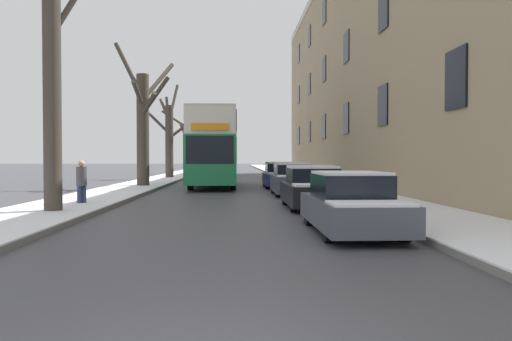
{
  "coord_description": "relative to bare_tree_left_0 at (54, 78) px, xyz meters",
  "views": [
    {
      "loc": [
        0.19,
        -3.55,
        1.63
      ],
      "look_at": [
        1.19,
        20.29,
        1.06
      ],
      "focal_mm": 35.0,
      "sensor_mm": 36.0,
      "label": 1
    }
  ],
  "objects": [
    {
      "name": "sidewalk_left",
      "position": [
        -0.36,
        42.12,
        -3.84
      ],
      "size": [
        2.99,
        130.0,
        0.16
      ],
      "color": "slate",
      "rests_on": "ground"
    },
    {
      "name": "sidewalk_right",
      "position": [
        10.23,
        42.12,
        -3.84
      ],
      "size": [
        2.99,
        130.0,
        0.16
      ],
      "color": "slate",
      "rests_on": "ground"
    },
    {
      "name": "terrace_facade_right",
      "position": [
        16.22,
        18.53,
        3.99
      ],
      "size": [
        9.1,
        50.05,
        15.81
      ],
      "color": "tan",
      "rests_on": "ground"
    },
    {
      "name": "bare_tree_left_0",
      "position": [
        0.0,
        0.0,
        0.0
      ],
      "size": [
        1.68,
        1.52,
        8.36
      ],
      "color": "#423A30",
      "rests_on": "ground"
    },
    {
      "name": "bare_tree_left_1",
      "position": [
        0.05,
        13.5,
        -0.25
      ],
      "size": [
        3.13,
        4.0,
        8.1
      ],
      "color": "#423A30",
      "rests_on": "ground"
    },
    {
      "name": "bare_tree_left_2",
      "position": [
        -0.12,
        25.9,
        -0.44
      ],
      "size": [
        4.36,
        1.91,
        7.75
      ],
      "color": "#423A30",
      "rests_on": "ground"
    },
    {
      "name": "bare_tree_left_3",
      "position": [
        -0.04,
        39.92,
        -0.6
      ],
      "size": [
        4.1,
        2.6,
        6.82
      ],
      "color": "#423A30",
      "rests_on": "ground"
    },
    {
      "name": "double_decker_bus",
      "position": [
        3.92,
        14.6,
        -1.49
      ],
      "size": [
        2.58,
        10.42,
        4.28
      ],
      "color": "#1E7A47",
      "rests_on": "ground"
    },
    {
      "name": "parked_car_0",
      "position": [
        7.68,
        -3.58,
        -3.29
      ],
      "size": [
        1.7,
        4.2,
        1.34
      ],
      "color": "#474C56",
      "rests_on": "ground"
    },
    {
      "name": "parked_car_1",
      "position": [
        7.68,
        1.88,
        -3.27
      ],
      "size": [
        1.78,
        4.08,
        1.4
      ],
      "color": "black",
      "rests_on": "ground"
    },
    {
      "name": "parked_car_2",
      "position": [
        7.68,
        7.71,
        -3.25
      ],
      "size": [
        1.72,
        4.12,
        1.44
      ],
      "color": "#474C56",
      "rests_on": "ground"
    },
    {
      "name": "parked_car_3",
      "position": [
        7.68,
        13.73,
        -3.25
      ],
      "size": [
        1.81,
        4.4,
        1.45
      ],
      "color": "navy",
      "rests_on": "ground"
    },
    {
      "name": "oncoming_van",
      "position": [
        3.39,
        32.68,
        -2.6
      ],
      "size": [
        1.99,
        5.69,
        2.43
      ],
      "color": "white",
      "rests_on": "ground"
    },
    {
      "name": "pedestrian_left_sidewalk",
      "position": [
        0.01,
        2.37,
        -3.06
      ],
      "size": [
        0.34,
        0.34,
        1.57
      ],
      "rotation": [
        0.0,
        0.0,
        3.96
      ],
      "color": "navy",
      "rests_on": "ground"
    }
  ]
}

